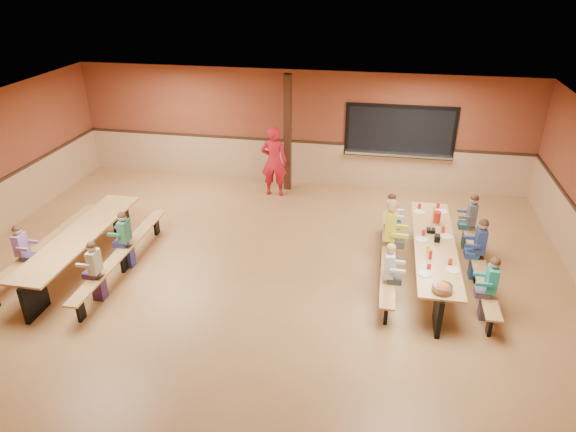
# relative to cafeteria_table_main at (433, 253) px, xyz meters

# --- Properties ---
(ground) EXTENTS (12.00, 12.00, 0.00)m
(ground) POSITION_rel_cafeteria_table_main_xyz_m (-3.29, -0.70, -0.53)
(ground) COLOR olive
(ground) RESTS_ON ground
(room_envelope) EXTENTS (12.04, 10.04, 3.02)m
(room_envelope) POSITION_rel_cafeteria_table_main_xyz_m (-3.29, -0.70, 0.16)
(room_envelope) COLOR brown
(room_envelope) RESTS_ON ground
(kitchen_pass_through) EXTENTS (2.78, 0.28, 1.38)m
(kitchen_pass_through) POSITION_rel_cafeteria_table_main_xyz_m (-0.69, 4.26, 0.96)
(kitchen_pass_through) COLOR black
(kitchen_pass_through) RESTS_ON ground
(structural_post) EXTENTS (0.18, 0.18, 3.00)m
(structural_post) POSITION_rel_cafeteria_table_main_xyz_m (-3.49, 3.70, 0.97)
(structural_post) COLOR black
(structural_post) RESTS_ON ground
(cafeteria_table_main) EXTENTS (1.91, 3.70, 0.74)m
(cafeteria_table_main) POSITION_rel_cafeteria_table_main_xyz_m (0.00, 0.00, 0.00)
(cafeteria_table_main) COLOR #B48247
(cafeteria_table_main) RESTS_ON ground
(cafeteria_table_second) EXTENTS (1.91, 3.70, 0.74)m
(cafeteria_table_second) POSITION_rel_cafeteria_table_main_xyz_m (-6.69, -0.88, 0.00)
(cafeteria_table_second) COLOR #B48247
(cafeteria_table_second) RESTS_ON ground
(seated_child_white_left) EXTENTS (0.35, 0.29, 1.17)m
(seated_child_white_left) POSITION_rel_cafeteria_table_main_xyz_m (-0.83, -0.99, 0.06)
(seated_child_white_left) COLOR silver
(seated_child_white_left) RESTS_ON ground
(seated_adult_yellow) EXTENTS (0.45, 0.37, 1.38)m
(seated_adult_yellow) POSITION_rel_cafeteria_table_main_xyz_m (-0.83, 0.33, 0.16)
(seated_adult_yellow) COLOR gold
(seated_adult_yellow) RESTS_ON ground
(seated_child_grey_left) EXTENTS (0.36, 0.29, 1.18)m
(seated_child_grey_left) POSITION_rel_cafeteria_table_main_xyz_m (-0.83, 1.10, 0.06)
(seated_child_grey_left) COLOR silver
(seated_child_grey_left) RESTS_ON ground
(seated_child_teal_right) EXTENTS (0.35, 0.28, 1.17)m
(seated_child_teal_right) POSITION_rel_cafeteria_table_main_xyz_m (0.82, -1.13, 0.06)
(seated_child_teal_right) COLOR teal
(seated_child_teal_right) RESTS_ON ground
(seated_child_navy_right) EXTENTS (0.38, 0.31, 1.22)m
(seated_child_navy_right) POSITION_rel_cafeteria_table_main_xyz_m (0.82, 0.14, 0.09)
(seated_child_navy_right) COLOR navy
(seated_child_navy_right) RESTS_ON ground
(seated_child_char_right) EXTENTS (0.36, 0.29, 1.19)m
(seated_child_char_right) POSITION_rel_cafeteria_table_main_xyz_m (0.82, 1.33, 0.07)
(seated_child_char_right) COLOR #44464D
(seated_child_char_right) RESTS_ON ground
(seated_child_purple_sec) EXTENTS (0.33, 0.27, 1.14)m
(seated_child_purple_sec) POSITION_rel_cafeteria_table_main_xyz_m (-7.51, -1.50, 0.04)
(seated_child_purple_sec) COLOR #865F92
(seated_child_purple_sec) RESTS_ON ground
(seated_child_green_sec) EXTENTS (0.35, 0.28, 1.17)m
(seated_child_green_sec) POSITION_rel_cafeteria_table_main_xyz_m (-5.86, -0.69, 0.06)
(seated_child_green_sec) COLOR #2E6B4E
(seated_child_green_sec) RESTS_ON ground
(seated_child_tan_sec) EXTENTS (0.34, 0.28, 1.14)m
(seated_child_tan_sec) POSITION_rel_cafeteria_table_main_xyz_m (-5.86, -1.81, 0.05)
(seated_child_tan_sec) COLOR #B3AD8F
(seated_child_tan_sec) RESTS_ON ground
(standing_woman) EXTENTS (0.68, 0.47, 1.82)m
(standing_woman) POSITION_rel_cafeteria_table_main_xyz_m (-3.75, 3.26, 0.38)
(standing_woman) COLOR #B51421
(standing_woman) RESTS_ON ground
(punch_pitcher) EXTENTS (0.16, 0.16, 0.22)m
(punch_pitcher) POSITION_rel_cafeteria_table_main_xyz_m (0.08, 0.91, 0.32)
(punch_pitcher) COLOR #AF2017
(punch_pitcher) RESTS_ON cafeteria_table_main
(chip_bowl) EXTENTS (0.32, 0.32, 0.15)m
(chip_bowl) POSITION_rel_cafeteria_table_main_xyz_m (-0.00, -1.59, 0.29)
(chip_bowl) COLOR orange
(chip_bowl) RESTS_ON cafeteria_table_main
(napkin_dispenser) EXTENTS (0.10, 0.14, 0.13)m
(napkin_dispenser) POSITION_rel_cafeteria_table_main_xyz_m (0.04, 0.09, 0.28)
(napkin_dispenser) COLOR black
(napkin_dispenser) RESTS_ON cafeteria_table_main
(condiment_mustard) EXTENTS (0.06, 0.06, 0.17)m
(condiment_mustard) POSITION_rel_cafeteria_table_main_xyz_m (-0.16, -0.40, 0.30)
(condiment_mustard) COLOR yellow
(condiment_mustard) RESTS_ON cafeteria_table_main
(condiment_ketchup) EXTENTS (0.06, 0.06, 0.17)m
(condiment_ketchup) POSITION_rel_cafeteria_table_main_xyz_m (-0.12, -0.59, 0.30)
(condiment_ketchup) COLOR #B2140F
(condiment_ketchup) RESTS_ON cafeteria_table_main
(table_paddle) EXTENTS (0.16, 0.16, 0.56)m
(table_paddle) POSITION_rel_cafeteria_table_main_xyz_m (-0.05, 0.45, 0.35)
(table_paddle) COLOR black
(table_paddle) RESTS_ON cafeteria_table_main
(place_settings) EXTENTS (0.65, 3.30, 0.11)m
(place_settings) POSITION_rel_cafeteria_table_main_xyz_m (-0.00, 0.00, 0.27)
(place_settings) COLOR beige
(place_settings) RESTS_ON cafeteria_table_main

